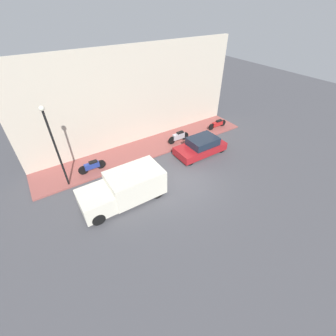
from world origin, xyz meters
name	(u,v)px	position (x,y,z in m)	size (l,w,h in m)	color
ground_plane	(185,182)	(0.00, 0.00, 0.00)	(60.00, 60.00, 0.00)	#47474C
sidewalk	(149,148)	(4.92, 0.00, 0.05)	(2.85, 17.36, 0.11)	#934C47
building_facade	(136,98)	(6.49, 0.00, 3.63)	(0.30, 17.36, 7.25)	beige
parked_car	(201,146)	(2.11, -3.03, 0.61)	(1.82, 3.93, 1.30)	maroon
delivery_van	(124,188)	(0.69, 3.95, 0.91)	(2.08, 4.87, 1.77)	silver
scooter_silver	(179,137)	(4.30, -2.50, 0.58)	(0.30, 1.97, 0.87)	#B7B7BF
motorcycle_blue	(92,166)	(4.30, 4.72, 0.54)	(0.30, 1.88, 0.78)	navy
motorcycle_red	(217,124)	(4.37, -6.86, 0.51)	(0.30, 1.99, 0.72)	#B21E1E
streetlamp	(54,142)	(3.84, 6.48, 3.26)	(0.28, 0.28, 5.26)	black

